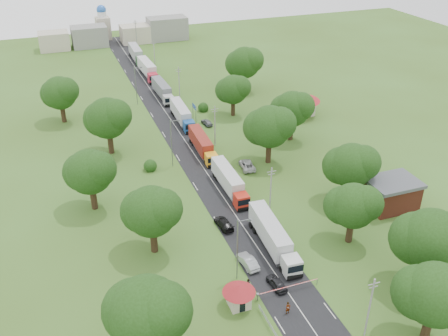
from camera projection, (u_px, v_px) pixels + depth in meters
name	position (u px, v px, depth m)	size (l,w,h in m)	color
ground	(225.00, 199.00, 88.50)	(260.00, 260.00, 0.00)	#3C571D
road	(192.00, 151.00, 104.92)	(8.00, 200.00, 0.04)	black
boom_barrier	(279.00, 290.00, 67.14)	(9.22, 0.35, 1.18)	slate
guard_booth	(239.00, 293.00, 64.77)	(4.40, 4.40, 3.45)	#BCB29C
info_sign	(194.00, 109.00, 117.33)	(0.12, 3.10, 4.10)	slate
pole_0	(370.00, 307.00, 59.14)	(1.60, 0.24, 9.00)	gray
pole_1	(271.00, 191.00, 82.13)	(1.60, 0.24, 9.00)	gray
pole_2	(215.00, 125.00, 105.11)	(1.60, 0.24, 9.00)	gray
pole_3	(179.00, 83.00, 128.10)	(1.60, 0.24, 9.00)	gray
pole_4	(154.00, 54.00, 151.09)	(1.60, 0.24, 9.00)	gray
pole_5	(136.00, 33.00, 174.07)	(1.60, 0.24, 9.00)	gray
lamp_0	(238.00, 247.00, 67.78)	(2.03, 0.22, 10.00)	slate
lamp_1	(172.00, 141.00, 96.51)	(2.03, 0.22, 10.00)	slate
lamp_2	(136.00, 84.00, 125.25)	(2.03, 0.22, 10.00)	slate
tree_0	(435.00, 294.00, 57.52)	(8.80, 8.80, 11.07)	#382616
tree_1	(431.00, 239.00, 65.59)	(9.60, 9.60, 12.05)	#382616
tree_2	(353.00, 205.00, 74.83)	(8.00, 8.00, 10.10)	#382616
tree_3	(351.00, 165.00, 84.55)	(8.80, 8.80, 11.07)	#382616
tree_4	(269.00, 126.00, 96.93)	(9.60, 9.60, 12.05)	#382616
tree_5	(292.00, 109.00, 106.49)	(8.80, 8.80, 11.07)	#382616
tree_6	(233.00, 89.00, 118.64)	(8.00, 8.00, 10.10)	#382616
tree_7	(244.00, 62.00, 133.07)	(9.60, 9.60, 12.05)	#382616
tree_9	(146.00, 312.00, 54.19)	(9.60, 9.60, 12.05)	#382616
tree_10	(151.00, 211.00, 72.41)	(8.80, 8.80, 11.07)	#382616
tree_11	(89.00, 171.00, 82.62)	(8.80, 8.80, 11.07)	#382616
tree_12	(107.00, 118.00, 100.54)	(9.60, 9.60, 12.05)	#382616
tree_13	(60.00, 93.00, 114.86)	(8.80, 8.80, 11.07)	#382616
house_brick	(392.00, 194.00, 85.16)	(8.60, 6.60, 5.20)	maroon
house_cream	(298.00, 100.00, 120.36)	(10.08, 10.08, 5.80)	#BCB29C
distant_town	(120.00, 34.00, 177.31)	(52.00, 8.00, 8.00)	gray
church	(103.00, 24.00, 181.55)	(5.00, 5.00, 12.30)	#BCB29C
truck_0	(272.00, 236.00, 75.36)	(3.34, 15.12, 4.17)	silver
truck_1	(229.00, 181.00, 89.98)	(2.47, 14.06, 3.90)	red
truck_2	(202.00, 144.00, 103.18)	(2.74, 13.80, 3.82)	#F4A31C
truck_3	(182.00, 114.00, 117.00)	(2.77, 14.27, 3.95)	#184B90
truck_4	(162.00, 90.00, 131.17)	(2.77, 14.25, 3.94)	#BABABA
truck_5	(148.00, 69.00, 146.02)	(3.16, 15.56, 4.30)	red
truck_6	(136.00, 54.00, 160.04)	(2.86, 15.17, 4.20)	#246027
car_lane_front	(277.00, 283.00, 68.58)	(1.59, 3.95, 1.35)	black
car_lane_mid	(248.00, 261.00, 72.46)	(1.60, 4.58, 1.51)	#9CA0A4
car_lane_rear	(224.00, 223.00, 80.86)	(1.92, 4.72, 1.37)	black
car_verge_near	(247.00, 165.00, 97.98)	(2.46, 5.33, 1.48)	beige
car_verge_far	(207.00, 122.00, 116.32)	(1.58, 3.92, 1.33)	#575A5F
pedestrian_near	(288.00, 308.00, 64.13)	(0.66, 0.43, 1.81)	gray
pedestrian_booth	(249.00, 284.00, 68.14)	(0.80, 0.62, 1.65)	gray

